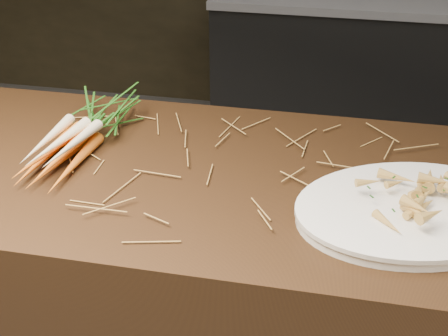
# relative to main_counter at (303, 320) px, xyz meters

# --- Properties ---
(main_counter) EXTENTS (2.40, 0.70, 0.90)m
(main_counter) POSITION_rel_main_counter_xyz_m (0.00, 0.00, 0.00)
(main_counter) COLOR black
(main_counter) RESTS_ON ground
(back_counter) EXTENTS (1.82, 0.62, 0.84)m
(back_counter) POSITION_rel_main_counter_xyz_m (0.30, 1.88, -0.03)
(back_counter) COLOR black
(back_counter) RESTS_ON ground
(straw_bedding) EXTENTS (1.40, 0.60, 0.02)m
(straw_bedding) POSITION_rel_main_counter_xyz_m (0.00, 0.00, 0.46)
(straw_bedding) COLOR olive
(straw_bedding) RESTS_ON main_counter
(root_veg_bunch) EXTENTS (0.20, 0.49, 0.09)m
(root_veg_bunch) POSITION_rel_main_counter_xyz_m (-0.59, 0.09, 0.49)
(root_veg_bunch) COLOR orange
(root_veg_bunch) RESTS_ON main_counter
(serving_platter) EXTENTS (0.58, 0.47, 0.03)m
(serving_platter) POSITION_rel_main_counter_xyz_m (0.20, -0.09, 0.46)
(serving_platter) COLOR white
(serving_platter) RESTS_ON main_counter
(roasted_veg_heap) EXTENTS (0.29, 0.25, 0.05)m
(roasted_veg_heap) POSITION_rel_main_counter_xyz_m (0.20, -0.09, 0.50)
(roasted_veg_heap) COLOR #B57D33
(roasted_veg_heap) RESTS_ON serving_platter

